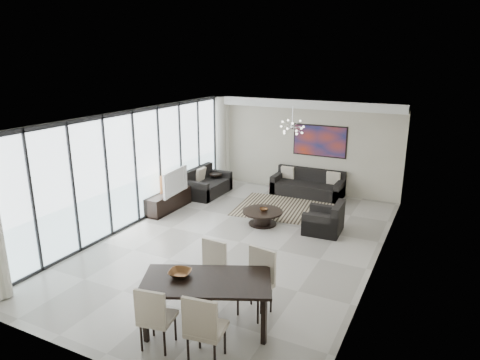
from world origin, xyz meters
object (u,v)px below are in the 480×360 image
Objects in this scene: tv_console at (168,201)px; television at (171,182)px; coffee_table at (263,217)px; sofa_main at (308,187)px; dining_table at (207,285)px.

television reaches higher than tv_console.
coffee_table is 2.79m from tv_console.
sofa_main is 4.31m from tv_console.
television is at bearing -174.87° from coffee_table.
television is at bearing -133.72° from sofa_main.
sofa_main reaches higher than tv_console.
television is (-2.62, -0.24, 0.65)m from coffee_table.
sofa_main is (0.29, 2.81, 0.06)m from coffee_table.
tv_console is at bearing -175.72° from coffee_table.
television is (0.16, -0.03, 0.60)m from tv_console.
coffee_table is 0.86× the size of television.
coffee_table is 0.63× the size of tv_console.
sofa_main reaches higher than coffee_table.
tv_console is 0.73× the size of dining_table.
television is 5.46m from dining_table.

